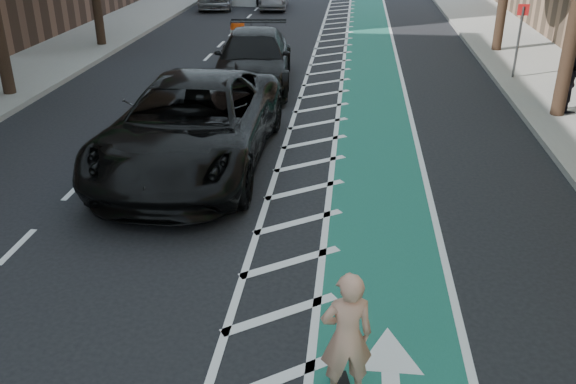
# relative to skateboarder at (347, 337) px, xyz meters

# --- Properties ---
(ground) EXTENTS (120.00, 120.00, 0.00)m
(ground) POSITION_rel_skateboarder_xyz_m (-2.43, 2.97, -0.93)
(ground) COLOR black
(ground) RESTS_ON ground
(bike_lane) EXTENTS (2.00, 90.00, 0.01)m
(bike_lane) POSITION_rel_skateboarder_xyz_m (0.57, 12.97, -0.92)
(bike_lane) COLOR #195842
(bike_lane) RESTS_ON ground
(buffer_strip) EXTENTS (1.40, 90.00, 0.01)m
(buffer_strip) POSITION_rel_skateboarder_xyz_m (-0.93, 12.97, -0.93)
(buffer_strip) COLOR silver
(buffer_strip) RESTS_ON ground
(curb_right) EXTENTS (0.12, 90.00, 0.16)m
(curb_right) POSITION_rel_skateboarder_xyz_m (4.62, 12.97, -0.85)
(curb_right) COLOR gray
(curb_right) RESTS_ON ground
(curb_left) EXTENTS (0.12, 90.00, 0.16)m
(curb_left) POSITION_rel_skateboarder_xyz_m (-9.48, 12.97, -0.85)
(curb_left) COLOR gray
(curb_left) RESTS_ON ground
(sign_post) EXTENTS (0.35, 0.08, 2.47)m
(sign_post) POSITION_rel_skateboarder_xyz_m (5.17, 14.97, 0.42)
(sign_post) COLOR #4C4C4C
(sign_post) RESTS_ON ground
(skateboarder) EXTENTS (0.68, 0.52, 1.66)m
(skateboarder) POSITION_rel_skateboarder_xyz_m (0.00, 0.00, 0.00)
(skateboarder) COLOR tan
(skateboarder) RESTS_ON skateboard
(suv_near) EXTENTS (3.24, 6.94, 1.92)m
(suv_near) POSITION_rel_skateboarder_xyz_m (-3.49, 6.82, 0.03)
(suv_near) COLOR black
(suv_near) RESTS_ON ground
(suv_far) EXTENTS (2.85, 5.96, 1.68)m
(suv_far) POSITION_rel_skateboarder_xyz_m (-3.24, 13.66, -0.09)
(suv_far) COLOR black
(suv_far) RESTS_ON ground
(pedestrian) EXTENTS (0.77, 0.89, 1.58)m
(pedestrian) POSITION_rel_skateboarder_xyz_m (5.78, 11.39, 0.01)
(pedestrian) COLOR black
(pedestrian) RESTS_ON sidewalk_right
(barrel_a) EXTENTS (0.63, 0.63, 0.85)m
(barrel_a) POSITION_rel_skateboarder_xyz_m (-4.63, 8.29, -0.53)
(barrel_a) COLOR #FF540D
(barrel_a) RESTS_ON ground
(barrel_b) EXTENTS (0.73, 0.73, 0.99)m
(barrel_b) POSITION_rel_skateboarder_xyz_m (-4.23, 16.97, -0.46)
(barrel_b) COLOR orange
(barrel_b) RESTS_ON ground
(barrel_c) EXTENTS (0.73, 0.73, 1.00)m
(barrel_c) POSITION_rel_skateboarder_xyz_m (-4.83, 19.37, -0.46)
(barrel_c) COLOR #FF4A0D
(barrel_c) RESTS_ON ground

